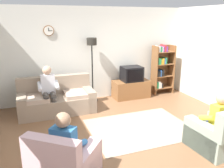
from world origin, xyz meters
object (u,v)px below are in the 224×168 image
at_px(couch, 57,100).
at_px(tv_stand, 131,89).
at_px(tv, 132,74).
at_px(floor_lamp, 92,52).
at_px(armchair_near_window, 65,165).
at_px(person_in_left_armchair, 67,143).
at_px(person_on_couch, 49,88).
at_px(bookshelf, 161,68).
at_px(person_in_right_armchair, 216,118).
at_px(armchair_near_bookshelf, 217,135).

distance_m(couch, tv_stand, 2.34).
relative_size(tv, floor_lamp, 0.32).
height_order(tv_stand, armchair_near_window, armchair_near_window).
distance_m(armchair_near_window, person_in_left_armchair, 0.33).
xyz_separation_m(armchair_near_window, person_on_couch, (0.06, 2.71, 0.41)).
height_order(tv_stand, bookshelf, bookshelf).
bearing_deg(person_in_right_armchair, person_in_left_armchair, 178.77).
bearing_deg(person_in_right_armchair, couch, 131.78).
bearing_deg(tv_stand, couch, -170.62).
height_order(person_on_couch, person_in_left_armchair, person_on_couch).
relative_size(tv_stand, armchair_near_bookshelf, 1.18).
bearing_deg(armchair_near_window, person_in_right_armchair, 0.25).
xyz_separation_m(bookshelf, person_in_left_armchair, (-3.59, -3.20, -0.23)).
xyz_separation_m(tv, armchair_near_window, (-2.56, -3.18, -0.46)).
height_order(tv, bookshelf, bookshelf).
bearing_deg(couch, armchair_near_bookshelf, -49.04).
distance_m(tv_stand, bookshelf, 1.23).
bearing_deg(person_in_left_armchair, floor_lamp, 67.97).
relative_size(person_on_couch, person_in_right_armchair, 1.11).
distance_m(floor_lamp, person_in_right_armchair, 3.67).
distance_m(tv, person_on_couch, 2.54).
distance_m(armchair_near_window, armchair_near_bookshelf, 2.77).
bearing_deg(tv, armchair_near_bookshelf, -86.36).
bearing_deg(person_in_right_armchair, armchair_near_bookshelf, -86.39).
xyz_separation_m(person_on_couch, person_in_left_armchair, (-0.01, -2.64, -0.09)).
height_order(tv_stand, person_on_couch, person_on_couch).
bearing_deg(armchair_near_window, person_in_left_armchair, 51.36).
height_order(couch, tv_stand, couch).
bearing_deg(armchair_near_bookshelf, tv_stand, 93.61).
distance_m(floor_lamp, armchair_near_bookshelf, 3.84).
distance_m(bookshelf, person_in_left_armchair, 4.82).
xyz_separation_m(armchair_near_bookshelf, person_in_right_armchair, (-0.01, 0.09, 0.32)).
xyz_separation_m(couch, floor_lamp, (1.11, 0.48, 1.14)).
bearing_deg(person_in_left_armchair, tv_stand, 51.37).
bearing_deg(person_in_right_armchair, floor_lamp, 113.01).
bearing_deg(bookshelf, couch, -172.47).
xyz_separation_m(couch, person_in_right_armchair, (2.51, -2.81, 0.29)).
distance_m(armchair_near_window, person_on_couch, 2.74).
bearing_deg(couch, armchair_near_window, -95.08).
bearing_deg(armchair_near_window, armchair_near_bookshelf, -1.60).
xyz_separation_m(floor_lamp, armchair_near_window, (-1.36, -3.30, -1.16)).
height_order(bookshelf, person_on_couch, bookshelf).
height_order(couch, armchair_near_bookshelf, same).
xyz_separation_m(tv_stand, person_in_right_armchair, (0.20, -3.19, 0.34)).
distance_m(floor_lamp, person_in_left_armchair, 3.59).
bearing_deg(floor_lamp, person_on_couch, -155.58).
height_order(floor_lamp, person_in_right_armchair, floor_lamp).
bearing_deg(person_in_left_armchair, armchair_near_window, -128.64).
xyz_separation_m(tv, armchair_near_bookshelf, (0.21, -3.25, -0.46)).
xyz_separation_m(armchair_near_window, armchair_near_bookshelf, (2.77, -0.08, 0.00)).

